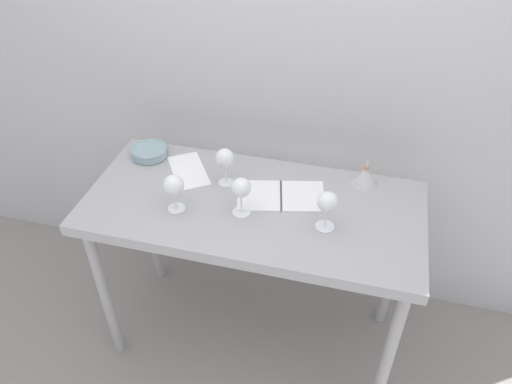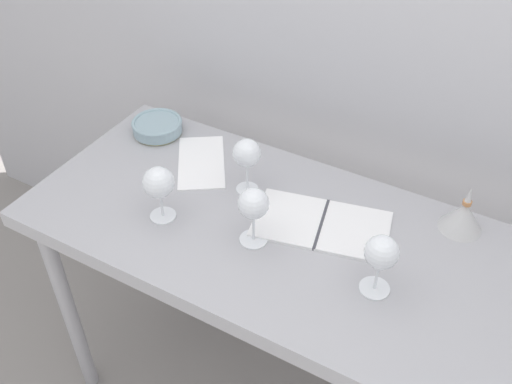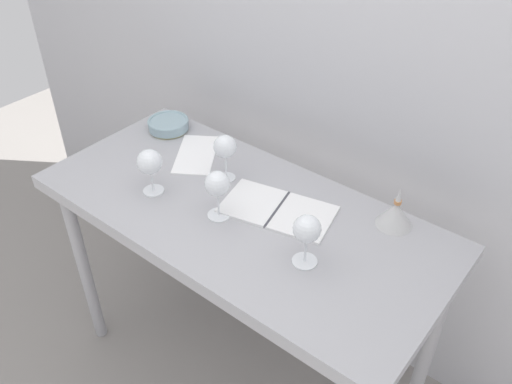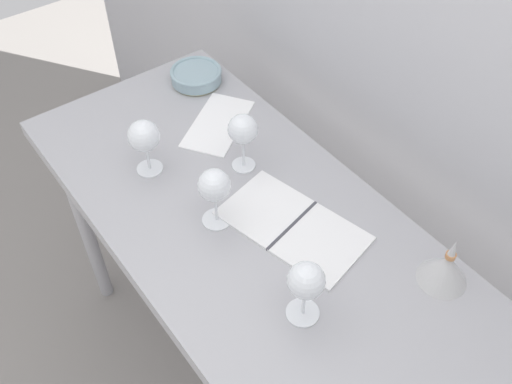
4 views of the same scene
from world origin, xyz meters
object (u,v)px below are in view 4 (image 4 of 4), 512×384
wine_glass_near_right (306,282)px  decanter_funnel (446,268)px  wine_glass_near_center (214,187)px  open_notebook (293,226)px  tasting_sheet_upper (218,124)px  tasting_bowl (196,75)px  wine_glass_near_left (144,137)px  wine_glass_far_left (243,131)px

wine_glass_near_right → decanter_funnel: (0.12, 0.32, -0.08)m
wine_glass_near_right → wine_glass_near_center: bearing=179.8°
open_notebook → tasting_sheet_upper: 0.45m
open_notebook → tasting_bowl: 0.67m
wine_glass_near_right → wine_glass_near_left: wine_glass_near_right is taller
wine_glass_near_right → tasting_bowl: size_ratio=1.02×
wine_glass_near_right → wine_glass_near_left: bearing=-176.0°
tasting_bowl → decanter_funnel: decanter_funnel is taller
wine_glass_near_center → wine_glass_far_left: size_ratio=0.97×
wine_glass_near_center → decanter_funnel: 0.56m
tasting_sheet_upper → wine_glass_far_left: bearing=-46.8°
open_notebook → decanter_funnel: 0.38m
wine_glass_far_left → decanter_funnel: bearing=13.9°
wine_glass_far_left → tasting_sheet_upper: wine_glass_far_left is taller
wine_glass_near_center → wine_glass_far_left: 0.21m
decanter_funnel → tasting_sheet_upper: bearing=-172.6°
wine_glass_far_left → wine_glass_near_left: (-0.15, -0.21, -0.01)m
wine_glass_near_center → tasting_bowl: (-0.52, 0.28, -0.09)m
tasting_bowl → wine_glass_near_right: bearing=-18.0°
wine_glass_far_left → open_notebook: (0.25, -0.03, -0.12)m
wine_glass_near_center → decanter_funnel: (0.46, 0.31, -0.08)m
wine_glass_near_center → wine_glass_near_left: wine_glass_near_center is taller
wine_glass_near_right → tasting_bowl: 0.91m
wine_glass_near_left → open_notebook: size_ratio=0.41×
wine_glass_near_right → wine_glass_far_left: size_ratio=0.97×
open_notebook → tasting_sheet_upper: size_ratio=1.51×
open_notebook → tasting_bowl: (-0.65, 0.14, 0.02)m
wine_glass_near_right → open_notebook: size_ratio=0.42×
wine_glass_far_left → tasting_bowl: (-0.40, 0.11, -0.10)m
open_notebook → decanter_funnel: (0.33, 0.18, 0.04)m
wine_glass_near_center → wine_glass_near_right: 0.34m
wine_glass_near_center → wine_glass_near_right: bearing=-0.2°
wine_glass_near_right → wine_glass_far_left: bearing=159.3°
open_notebook → tasting_bowl: size_ratio=2.43×
wine_glass_far_left → tasting_bowl: size_ratio=1.05×
wine_glass_far_left → open_notebook: wine_glass_far_left is taller
wine_glass_near_right → decanter_funnel: bearing=68.5°
wine_glass_near_left → tasting_sheet_upper: bearing=99.8°
tasting_sheet_upper → decanter_funnel: 0.78m
open_notebook → tasting_sheet_upper: open_notebook is taller
tasting_sheet_upper → decanter_funnel: bearing=-26.4°
wine_glass_near_center → open_notebook: (0.13, 0.14, -0.12)m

